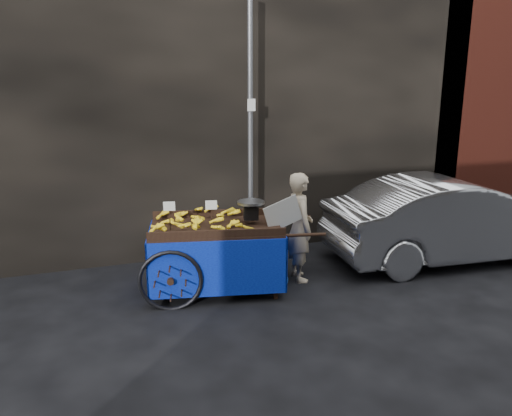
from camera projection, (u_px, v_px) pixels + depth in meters
name	position (u px, v px, depth m)	size (l,w,h in m)	color
ground	(260.00, 289.00, 6.77)	(80.00, 80.00, 0.00)	black
building_wall	(231.00, 96.00, 8.65)	(13.50, 2.00, 5.00)	black
street_pole	(250.00, 131.00, 7.56)	(0.12, 0.10, 4.00)	slate
banana_cart	(211.00, 233.00, 6.61)	(2.54, 1.53, 1.29)	black
vendor	(300.00, 227.00, 6.96)	(0.84, 0.60, 1.54)	tan
plastic_bag	(278.00, 280.00, 6.73)	(0.30, 0.24, 0.27)	#1850B4
parked_car	(452.00, 219.00, 7.77)	(1.38, 3.97, 1.31)	silver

